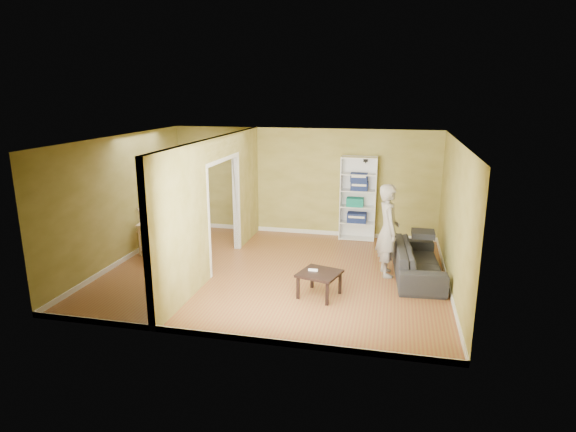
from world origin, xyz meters
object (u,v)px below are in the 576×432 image
object	(u,v)px
sofa	(418,256)
chair_left	(137,228)
bookshelf	(358,198)
dining_table	(167,225)
coffee_table	(319,276)
chair_far	(181,222)
chair_near	(156,240)
person	(388,222)

from	to	relation	value
sofa	chair_left	world-z (taller)	chair_left
bookshelf	dining_table	world-z (taller)	bookshelf
coffee_table	dining_table	bearing A→B (deg)	156.08
chair_left	chair_far	world-z (taller)	chair_left
bookshelf	chair_near	world-z (taller)	bookshelf
dining_table	chair_near	distance (m)	0.65
sofa	chair_left	bearing A→B (deg)	83.39
dining_table	chair_left	size ratio (longest dim) A/B	1.10
coffee_table	chair_near	size ratio (longest dim) A/B	0.70
sofa	bookshelf	size ratio (longest dim) A/B	1.08
chair_left	chair_near	world-z (taller)	chair_left
chair_left	dining_table	bearing A→B (deg)	95.60
sofa	chair_far	xyz separation A→B (m)	(-5.28, 0.95, 0.09)
sofa	person	bearing A→B (deg)	88.38
dining_table	chair_near	size ratio (longest dim) A/B	1.19
person	dining_table	size ratio (longest dim) A/B	1.89
chair_near	chair_left	bearing A→B (deg)	116.87
sofa	dining_table	distance (m)	5.33
person	chair_left	xyz separation A→B (m)	(-5.46, 0.32, -0.54)
dining_table	chair_far	xyz separation A→B (m)	(0.04, 0.65, -0.11)
sofa	chair_far	distance (m)	5.37
coffee_table	dining_table	xyz separation A→B (m)	(-3.63, 1.61, 0.25)
chair_near	chair_far	size ratio (longest dim) A/B	0.92
sofa	chair_far	bearing A→B (deg)	76.01
bookshelf	chair_left	distance (m)	5.12
dining_table	chair_far	size ratio (longest dim) A/B	1.10
bookshelf	chair_far	xyz separation A→B (m)	(-3.95, -1.29, -0.49)
bookshelf	coffee_table	bearing A→B (deg)	-95.72
person	chair_far	distance (m)	4.82
sofa	bookshelf	world-z (taller)	bookshelf
coffee_table	chair_near	bearing A→B (deg)	164.62
chair_near	person	bearing A→B (deg)	-20.89
sofa	coffee_table	xyz separation A→B (m)	(-1.69, -1.31, -0.04)
person	chair_left	world-z (taller)	person
dining_table	chair_far	world-z (taller)	chair_far
coffee_table	sofa	bearing A→B (deg)	37.90
bookshelf	chair_near	distance (m)	4.72
chair_left	chair_near	distance (m)	1.01
person	chair_far	size ratio (longest dim) A/B	2.08
chair_left	chair_near	bearing A→B (deg)	56.98
sofa	person	distance (m)	0.87
person	bookshelf	distance (m)	2.38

